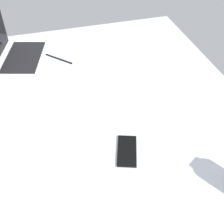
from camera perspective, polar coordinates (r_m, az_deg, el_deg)
name	(u,v)px	position (r cm, az deg, el deg)	size (l,w,h in cm)	color
bed_mattress	(92,155)	(114.87, -3.95, -8.58)	(180.00, 140.00, 18.00)	#B7BCC6
laptop	(14,53)	(154.55, -18.97, 11.04)	(38.02, 31.13, 23.00)	silver
cell_phone	(127,151)	(104.06, 2.98, -7.70)	(6.80, 14.00, 0.80)	black
charger_cable	(58,59)	(152.10, -10.60, 10.36)	(17.00, 0.60, 0.60)	black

